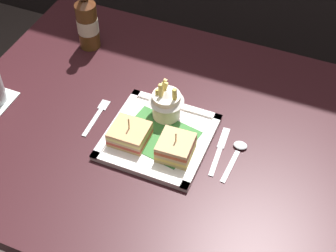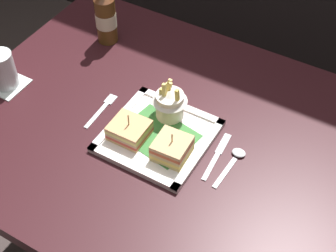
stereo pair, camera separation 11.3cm
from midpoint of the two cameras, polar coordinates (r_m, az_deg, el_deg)
dining_table at (r=1.36m, az=-1.37°, el=-3.64°), size 1.21×0.87×0.72m
square_plate at (r=1.28m, az=-3.63°, el=-1.39°), size 0.26×0.26×0.02m
sandwich_half_left at (r=1.26m, az=-6.96°, el=-1.02°), size 0.09×0.09×0.08m
sandwich_half_right at (r=1.22m, az=-1.79°, el=-2.60°), size 0.09×0.09×0.08m
fries_cup at (r=1.29m, az=-2.72°, el=2.71°), size 0.09×0.09×0.11m
beer_bottle at (r=1.53m, az=-11.33°, el=11.54°), size 0.06×0.06×0.24m
fork at (r=1.35m, az=-10.42°, el=1.08°), size 0.03×0.14×0.00m
knife at (r=1.26m, az=3.35°, el=-2.74°), size 0.03×0.16×0.00m
spoon at (r=1.25m, az=5.36°, el=-2.99°), size 0.04×0.14×0.01m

